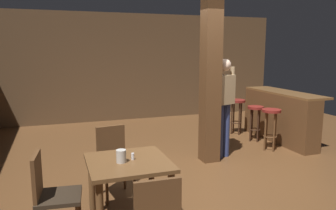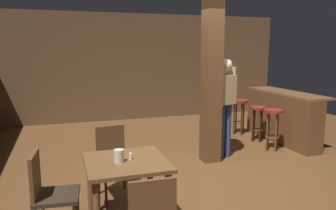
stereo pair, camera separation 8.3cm
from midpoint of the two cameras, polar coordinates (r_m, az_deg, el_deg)
ground_plane at (r=4.98m, az=8.01°, el=-12.60°), size 10.80×10.80×0.00m
wall_back at (r=8.88m, az=-4.71°, el=6.59°), size 8.00×0.10×2.80m
pillar at (r=5.44m, az=8.03°, el=4.54°), size 0.28×0.28×2.80m
dining_table at (r=3.54m, az=-6.57°, el=-11.71°), size 0.84×0.84×0.74m
chair_north at (r=4.32m, az=-8.97°, el=-8.98°), size 0.47×0.47×0.89m
chair_west at (r=3.51m, az=-19.42°, el=-13.97°), size 0.47×0.47×0.89m
napkin_cup at (r=3.43m, az=-7.86°, el=-8.77°), size 0.10×0.10×0.13m
salt_shaker at (r=3.50m, az=-5.84°, el=-8.86°), size 0.03×0.03×0.07m
standing_person at (r=5.70m, az=10.33°, el=0.69°), size 0.47×0.29×1.72m
bar_counter at (r=7.08m, az=19.51°, el=-1.90°), size 0.56×1.96×1.03m
bar_stool_near at (r=6.38m, az=18.15°, el=-2.51°), size 0.35×0.35×0.78m
bar_stool_mid at (r=6.93m, az=15.66°, el=-1.82°), size 0.32×0.32×0.73m
bar_stool_far at (r=7.43m, az=12.59°, el=-0.57°), size 0.36×0.36×0.77m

